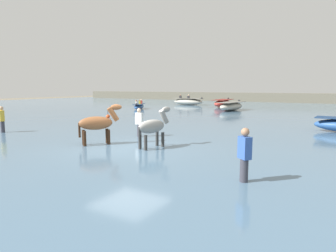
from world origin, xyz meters
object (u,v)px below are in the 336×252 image
object	(u,v)px
boat_near_starboard	(188,102)
channel_buoy	(108,116)
person_onlooker_left	(139,125)
horse_lead_chestnut	(98,124)
person_wading_close	(244,159)
boat_far_offshore	(139,106)
person_spectator_far	(2,121)
horse_trailing_grey	(153,127)
boat_mid_outer	(223,103)
boat_distant_west	(231,106)

from	to	relation	value
boat_near_starboard	channel_buoy	size ratio (longest dim) A/B	5.99
person_onlooker_left	channel_buoy	distance (m)	8.68
horse_lead_chestnut	person_wading_close	distance (m)	6.67
boat_far_offshore	person_spectator_far	bearing A→B (deg)	-76.97
horse_trailing_grey	boat_far_offshore	distance (m)	20.26
person_onlooker_left	person_wading_close	world-z (taller)	same
boat_mid_outer	boat_distant_west	xyz separation A→B (m)	(2.56, -4.47, -0.01)
person_onlooker_left	boat_distant_west	bearing A→B (deg)	95.57
boat_near_starboard	person_onlooker_left	bearing A→B (deg)	-67.60
boat_distant_west	boat_far_offshore	bearing A→B (deg)	-160.69
horse_trailing_grey	boat_mid_outer	size ratio (longest dim) A/B	0.43
person_onlooker_left	boat_mid_outer	bearing A→B (deg)	101.06
horse_lead_chestnut	person_spectator_far	distance (m)	6.45
boat_distant_west	channel_buoy	distance (m)	12.93
person_spectator_far	person_wading_close	world-z (taller)	same
boat_far_offshore	person_spectator_far	world-z (taller)	person_spectator_far
channel_buoy	boat_far_offshore	bearing A→B (deg)	113.03
boat_mid_outer	horse_lead_chestnut	bearing A→B (deg)	-80.60
horse_trailing_grey	boat_mid_outer	xyz separation A→B (m)	(-6.22, 23.48, -0.34)
horse_trailing_grey	person_wading_close	bearing A→B (deg)	-28.67
person_onlooker_left	boat_near_starboard	bearing A→B (deg)	112.40
person_spectator_far	horse_lead_chestnut	bearing A→B (deg)	1.14
person_spectator_far	boat_far_offshore	bearing A→B (deg)	103.03
boat_distant_west	person_spectator_far	world-z (taller)	person_spectator_far
boat_mid_outer	boat_distant_west	distance (m)	5.15
horse_lead_chestnut	person_wading_close	xyz separation A→B (m)	(6.44, -1.70, -0.26)
horse_lead_chestnut	boat_far_offshore	bearing A→B (deg)	121.95
horse_lead_chestnut	boat_mid_outer	xyz separation A→B (m)	(-3.99, 24.08, -0.38)
person_spectator_far	boat_mid_outer	bearing A→B (deg)	84.20
boat_mid_outer	person_spectator_far	xyz separation A→B (m)	(-2.46, -24.21, 0.12)
boat_near_starboard	person_wading_close	xyz separation A→B (m)	(15.85, -27.53, 0.13)
boat_far_offshore	channel_buoy	size ratio (longest dim) A/B	4.22
horse_lead_chestnut	channel_buoy	bearing A→B (deg)	130.29
channel_buoy	person_wading_close	bearing A→B (deg)	-35.99
boat_near_starboard	person_spectator_far	size ratio (longest dim) A/B	2.46
horse_lead_chestnut	boat_distant_west	size ratio (longest dim) A/B	0.45
boat_far_offshore	boat_distant_west	distance (m)	9.40
boat_mid_outer	person_spectator_far	bearing A→B (deg)	-95.80
boat_far_offshore	person_wading_close	xyz separation A→B (m)	(16.74, -18.21, 0.27)
boat_distant_west	person_wading_close	size ratio (longest dim) A/B	2.61
horse_lead_chestnut	channel_buoy	size ratio (longest dim) A/B	2.83
boat_mid_outer	channel_buoy	xyz separation A→B (m)	(-2.58, -16.33, -0.28)
horse_trailing_grey	person_spectator_far	distance (m)	8.72
person_spectator_far	channel_buoy	world-z (taller)	person_spectator_far
horse_trailing_grey	boat_near_starboard	size ratio (longest dim) A/B	0.45
boat_near_starboard	person_spectator_far	distance (m)	26.13
boat_near_starboard	person_spectator_far	world-z (taller)	boat_near_starboard
boat_far_offshore	boat_mid_outer	bearing A→B (deg)	50.21
person_wading_close	person_spectator_far	bearing A→B (deg)	173.05
boat_far_offshore	horse_lead_chestnut	bearing A→B (deg)	-58.05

